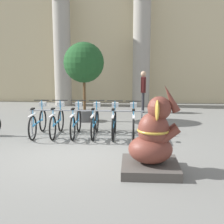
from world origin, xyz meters
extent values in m
plane|color=slate|center=(0.00, 0.00, 0.00)|extent=(60.00, 60.00, 0.00)
cube|color=#C6B78E|center=(0.00, 8.60, 3.00)|extent=(20.00, 0.20, 6.00)
cylinder|color=gray|center=(-1.86, 7.60, 2.50)|extent=(0.81, 0.81, 5.00)
cylinder|color=gray|center=(1.86, 7.60, 2.50)|extent=(0.81, 0.81, 5.00)
cylinder|color=gray|center=(-1.61, 1.95, 0.38)|extent=(0.05, 0.05, 0.75)
cylinder|color=gray|center=(1.74, 1.95, 0.38)|extent=(0.05, 0.05, 0.75)
cylinder|color=gray|center=(0.07, 1.95, 0.75)|extent=(3.45, 0.04, 0.04)
torus|color=black|center=(-1.36, 2.29, 0.36)|extent=(0.05, 0.72, 0.72)
torus|color=black|center=(-1.36, 1.25, 0.36)|extent=(0.05, 0.72, 0.72)
cube|color=#338CC6|center=(-1.36, 1.77, 0.41)|extent=(0.04, 0.94, 0.04)
cube|color=silver|center=(-1.36, 1.25, 0.73)|extent=(0.06, 0.60, 0.03)
cylinder|color=#338CC6|center=(-1.36, 1.35, 0.62)|extent=(0.03, 0.03, 0.52)
cube|color=black|center=(-1.36, 1.35, 0.90)|extent=(0.08, 0.18, 0.04)
cylinder|color=#338CC6|center=(-1.36, 2.25, 0.68)|extent=(0.03, 0.03, 0.65)
cylinder|color=black|center=(-1.36, 2.25, 1.01)|extent=(0.48, 0.03, 0.03)
cube|color=silver|center=(-1.36, 2.35, 0.87)|extent=(0.20, 0.16, 0.14)
torus|color=black|center=(-0.79, 2.32, 0.36)|extent=(0.05, 0.72, 0.72)
torus|color=black|center=(-0.79, 1.28, 0.36)|extent=(0.05, 0.72, 0.72)
cube|color=#338CC6|center=(-0.79, 1.80, 0.41)|extent=(0.04, 0.94, 0.04)
cube|color=silver|center=(-0.79, 1.28, 0.73)|extent=(0.06, 0.60, 0.03)
cylinder|color=#338CC6|center=(-0.79, 1.38, 0.62)|extent=(0.03, 0.03, 0.52)
cube|color=black|center=(-0.79, 1.38, 0.90)|extent=(0.08, 0.18, 0.04)
cylinder|color=#338CC6|center=(-0.79, 2.28, 0.68)|extent=(0.03, 0.03, 0.65)
cylinder|color=black|center=(-0.79, 2.28, 1.01)|extent=(0.48, 0.03, 0.03)
cube|color=silver|center=(-0.79, 2.38, 0.87)|extent=(0.20, 0.16, 0.14)
torus|color=black|center=(-0.22, 2.33, 0.36)|extent=(0.05, 0.72, 0.72)
torus|color=black|center=(-0.22, 1.29, 0.36)|extent=(0.05, 0.72, 0.72)
cube|color=#338CC6|center=(-0.22, 1.81, 0.41)|extent=(0.04, 0.94, 0.04)
cube|color=silver|center=(-0.22, 1.29, 0.73)|extent=(0.06, 0.60, 0.03)
cylinder|color=#338CC6|center=(-0.22, 1.39, 0.62)|extent=(0.03, 0.03, 0.52)
cube|color=black|center=(-0.22, 1.39, 0.90)|extent=(0.08, 0.18, 0.04)
cylinder|color=#338CC6|center=(-0.22, 2.29, 0.68)|extent=(0.03, 0.03, 0.65)
cylinder|color=black|center=(-0.22, 2.29, 1.01)|extent=(0.48, 0.03, 0.03)
cube|color=silver|center=(-0.22, 2.39, 0.87)|extent=(0.20, 0.16, 0.14)
torus|color=black|center=(0.35, 2.33, 0.36)|extent=(0.05, 0.72, 0.72)
torus|color=black|center=(0.35, 1.29, 0.36)|extent=(0.05, 0.72, 0.72)
cube|color=#338CC6|center=(0.35, 1.81, 0.41)|extent=(0.04, 0.94, 0.04)
cube|color=silver|center=(0.35, 1.29, 0.73)|extent=(0.06, 0.60, 0.03)
cylinder|color=#338CC6|center=(0.35, 1.39, 0.62)|extent=(0.03, 0.03, 0.52)
cube|color=black|center=(0.35, 1.39, 0.90)|extent=(0.08, 0.18, 0.04)
cylinder|color=#338CC6|center=(0.35, 2.29, 0.68)|extent=(0.03, 0.03, 0.65)
cylinder|color=black|center=(0.35, 2.29, 1.01)|extent=(0.48, 0.03, 0.03)
cube|color=silver|center=(0.35, 2.39, 0.87)|extent=(0.20, 0.16, 0.14)
torus|color=black|center=(0.92, 2.31, 0.36)|extent=(0.05, 0.72, 0.72)
torus|color=black|center=(0.92, 1.27, 0.36)|extent=(0.05, 0.72, 0.72)
cube|color=#338CC6|center=(0.92, 1.79, 0.41)|extent=(0.04, 0.94, 0.04)
cube|color=silver|center=(0.92, 1.27, 0.73)|extent=(0.06, 0.60, 0.03)
cylinder|color=#338CC6|center=(0.92, 1.37, 0.62)|extent=(0.03, 0.03, 0.52)
cube|color=black|center=(0.92, 1.37, 0.90)|extent=(0.08, 0.18, 0.04)
cylinder|color=#338CC6|center=(0.92, 2.27, 0.68)|extent=(0.03, 0.03, 0.65)
cylinder|color=black|center=(0.92, 2.27, 1.01)|extent=(0.48, 0.03, 0.03)
cube|color=silver|center=(0.92, 2.37, 0.87)|extent=(0.20, 0.16, 0.14)
torus|color=black|center=(1.49, 2.29, 0.36)|extent=(0.05, 0.72, 0.72)
torus|color=black|center=(1.49, 1.25, 0.36)|extent=(0.05, 0.72, 0.72)
cube|color=#338CC6|center=(1.49, 1.77, 0.41)|extent=(0.04, 0.94, 0.04)
cube|color=silver|center=(1.49, 1.25, 0.73)|extent=(0.06, 0.60, 0.03)
cylinder|color=#338CC6|center=(1.49, 1.35, 0.62)|extent=(0.03, 0.03, 0.52)
cube|color=black|center=(1.49, 1.35, 0.90)|extent=(0.08, 0.18, 0.04)
cylinder|color=#338CC6|center=(1.49, 2.25, 0.68)|extent=(0.03, 0.03, 0.65)
cylinder|color=black|center=(1.49, 2.25, 1.01)|extent=(0.48, 0.03, 0.03)
cube|color=silver|center=(1.49, 2.35, 0.87)|extent=(0.20, 0.16, 0.14)
cube|color=#4C4742|center=(1.84, -0.95, 0.09)|extent=(1.18, 1.18, 0.19)
ellipsoid|color=brown|center=(1.84, -0.95, 0.48)|extent=(0.91, 0.80, 0.59)
ellipsoid|color=brown|center=(1.89, -0.95, 0.89)|extent=(0.64, 0.59, 0.75)
sphere|color=brown|center=(2.00, -0.95, 1.34)|extent=(0.48, 0.48, 0.48)
ellipsoid|color=#B79333|center=(1.93, -0.71, 1.34)|extent=(0.08, 0.34, 0.41)
ellipsoid|color=#B79333|center=(1.93, -1.20, 1.34)|extent=(0.08, 0.34, 0.41)
cone|color=brown|center=(2.21, -0.95, 1.55)|extent=(0.41, 0.17, 0.61)
cylinder|color=brown|center=(2.18, -0.82, 0.81)|extent=(0.48, 0.16, 0.43)
cylinder|color=brown|center=(2.18, -1.09, 0.81)|extent=(0.48, 0.16, 0.43)
torus|color=#B79333|center=(1.89, -0.95, 0.89)|extent=(0.67, 0.67, 0.05)
cylinder|color=#28282D|center=(1.91, 5.93, 0.42)|extent=(0.11, 0.11, 0.85)
cylinder|color=#28282D|center=(1.91, 5.76, 0.42)|extent=(0.11, 0.11, 0.85)
cube|color=#4C1919|center=(1.91, 5.84, 1.17)|extent=(0.20, 0.32, 0.64)
sphere|color=tan|center=(1.91, 5.84, 1.62)|extent=(0.23, 0.23, 0.23)
cylinder|color=#4C1919|center=(1.91, 6.04, 1.20)|extent=(0.07, 0.07, 0.57)
cylinder|color=#4C1919|center=(1.91, 5.64, 1.20)|extent=(0.07, 0.07, 0.57)
cylinder|color=#4C4C4C|center=(-0.28, 3.95, 0.20)|extent=(0.60, 0.60, 0.40)
cylinder|color=brown|center=(-0.28, 3.95, 0.98)|extent=(0.10, 0.10, 1.16)
sphere|color=#1E4C23|center=(-0.28, 3.95, 2.13)|extent=(1.44, 1.44, 1.44)
camera|label=1|loc=(1.44, -7.17, 2.41)|focal=50.00mm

